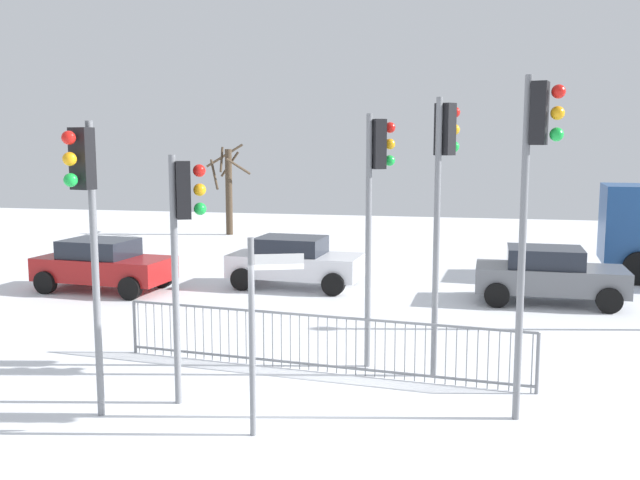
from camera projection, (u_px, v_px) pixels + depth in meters
ground_plane at (292, 413)px, 11.07m from camera, size 60.00×60.00×0.00m
traffic_light_mid_right at (183, 223)px, 11.11m from camera, size 0.54×0.39×4.01m
traffic_light_mid_left at (376, 183)px, 12.94m from camera, size 0.50×0.43×4.72m
traffic_light_rear_left at (443, 175)px, 12.41m from camera, size 0.45×0.49×4.97m
traffic_light_foreground_right at (535, 173)px, 10.25m from camera, size 0.56×0.36×5.16m
traffic_light_rear_right at (85, 203)px, 10.40m from camera, size 0.36×0.56×4.51m
direction_sign_post at (256, 326)px, 10.01m from camera, size 0.75×0.31×2.88m
pedestrian_guard_railing at (318, 342)px, 12.99m from camera, size 7.76×0.86×1.07m
car_grey_trailing at (549, 274)px, 18.55m from camera, size 3.85×2.02×1.47m
car_red_far at (103, 264)px, 20.09m from camera, size 3.94×2.21×1.47m
car_white_near at (295, 261)px, 20.59m from camera, size 3.91×2.15×1.47m
bare_tree_left at (228, 187)px, 32.19m from camera, size 2.20×2.20×4.14m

